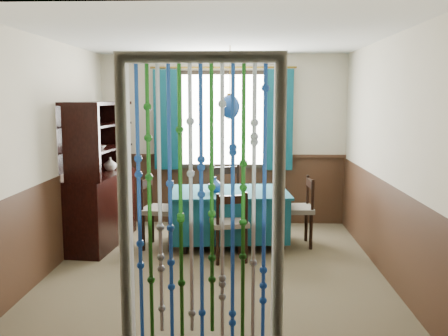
{
  "coord_description": "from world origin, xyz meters",
  "views": [
    {
      "loc": [
        0.29,
        -5.36,
        1.87
      ],
      "look_at": [
        0.06,
        0.57,
        1.03
      ],
      "focal_mm": 40.0,
      "sensor_mm": 36.0,
      "label": 1
    }
  ],
  "objects_px": {
    "vase_table": "(215,185)",
    "vase_sideboard": "(110,163)",
    "chair_near": "(230,224)",
    "chair_left": "(158,210)",
    "chair_far": "(230,196)",
    "pendant_lamp": "(230,107)",
    "chair_right": "(298,209)",
    "sideboard": "(100,196)",
    "dining_table": "(230,213)",
    "bowl_shelf": "(98,147)"
  },
  "relations": [
    {
      "from": "chair_far",
      "to": "sideboard",
      "type": "distance_m",
      "value": 1.8
    },
    {
      "from": "chair_near",
      "to": "pendant_lamp",
      "type": "height_order",
      "value": "pendant_lamp"
    },
    {
      "from": "chair_left",
      "to": "vase_sideboard",
      "type": "xyz_separation_m",
      "value": [
        -0.71,
        0.45,
        0.53
      ]
    },
    {
      "from": "sideboard",
      "to": "vase_table",
      "type": "xyz_separation_m",
      "value": [
        1.48,
        -0.06,
        0.16
      ]
    },
    {
      "from": "chair_near",
      "to": "chair_right",
      "type": "bearing_deg",
      "value": 23.76
    },
    {
      "from": "chair_near",
      "to": "vase_sideboard",
      "type": "relative_size",
      "value": 4.22
    },
    {
      "from": "chair_left",
      "to": "vase_table",
      "type": "relative_size",
      "value": 5.11
    },
    {
      "from": "chair_left",
      "to": "chair_right",
      "type": "relative_size",
      "value": 1.02
    },
    {
      "from": "chair_near",
      "to": "vase_table",
      "type": "bearing_deg",
      "value": 95.79
    },
    {
      "from": "chair_far",
      "to": "sideboard",
      "type": "bearing_deg",
      "value": 1.52
    },
    {
      "from": "bowl_shelf",
      "to": "chair_left",
      "type": "bearing_deg",
      "value": 7.53
    },
    {
      "from": "vase_table",
      "to": "vase_sideboard",
      "type": "relative_size",
      "value": 0.9
    },
    {
      "from": "sideboard",
      "to": "chair_right",
      "type": "bearing_deg",
      "value": 6.18
    },
    {
      "from": "chair_near",
      "to": "sideboard",
      "type": "relative_size",
      "value": 0.45
    },
    {
      "from": "chair_left",
      "to": "chair_right",
      "type": "bearing_deg",
      "value": 102.56
    },
    {
      "from": "sideboard",
      "to": "chair_near",
      "type": "bearing_deg",
      "value": -14.75
    },
    {
      "from": "pendant_lamp",
      "to": "vase_sideboard",
      "type": "xyz_separation_m",
      "value": [
        -1.61,
        0.32,
        -0.75
      ]
    },
    {
      "from": "chair_near",
      "to": "chair_far",
      "type": "height_order",
      "value": "chair_far"
    },
    {
      "from": "chair_near",
      "to": "sideboard",
      "type": "height_order",
      "value": "sideboard"
    },
    {
      "from": "sideboard",
      "to": "pendant_lamp",
      "type": "distance_m",
      "value": 2.02
    },
    {
      "from": "pendant_lamp",
      "to": "chair_far",
      "type": "bearing_deg",
      "value": 91.74
    },
    {
      "from": "bowl_shelf",
      "to": "vase_sideboard",
      "type": "height_order",
      "value": "bowl_shelf"
    },
    {
      "from": "chair_near",
      "to": "chair_left",
      "type": "xyz_separation_m",
      "value": [
        -0.91,
        0.51,
        0.04
      ]
    },
    {
      "from": "chair_left",
      "to": "bowl_shelf",
      "type": "bearing_deg",
      "value": -74.53
    },
    {
      "from": "dining_table",
      "to": "bowl_shelf",
      "type": "xyz_separation_m",
      "value": [
        -1.61,
        -0.22,
        0.86
      ]
    },
    {
      "from": "dining_table",
      "to": "chair_near",
      "type": "height_order",
      "value": "chair_near"
    },
    {
      "from": "chair_near",
      "to": "bowl_shelf",
      "type": "height_order",
      "value": "bowl_shelf"
    },
    {
      "from": "chair_left",
      "to": "pendant_lamp",
      "type": "distance_m",
      "value": 1.57
    },
    {
      "from": "chair_near",
      "to": "chair_far",
      "type": "distance_m",
      "value": 1.34
    },
    {
      "from": "dining_table",
      "to": "chair_left",
      "type": "distance_m",
      "value": 0.91
    },
    {
      "from": "sideboard",
      "to": "vase_table",
      "type": "relative_size",
      "value": 10.4
    },
    {
      "from": "chair_far",
      "to": "dining_table",
      "type": "bearing_deg",
      "value": 69.67
    },
    {
      "from": "sideboard",
      "to": "bowl_shelf",
      "type": "distance_m",
      "value": 0.68
    },
    {
      "from": "chair_left",
      "to": "pendant_lamp",
      "type": "xyz_separation_m",
      "value": [
        0.89,
        0.13,
        1.29
      ]
    },
    {
      "from": "chair_far",
      "to": "vase_sideboard",
      "type": "height_order",
      "value": "vase_sideboard"
    },
    {
      "from": "chair_left",
      "to": "bowl_shelf",
      "type": "distance_m",
      "value": 1.07
    },
    {
      "from": "dining_table",
      "to": "chair_left",
      "type": "relative_size",
      "value": 1.73
    },
    {
      "from": "dining_table",
      "to": "bowl_shelf",
      "type": "distance_m",
      "value": 1.83
    },
    {
      "from": "chair_right",
      "to": "pendant_lamp",
      "type": "bearing_deg",
      "value": 88.35
    },
    {
      "from": "sideboard",
      "to": "pendant_lamp",
      "type": "bearing_deg",
      "value": 6.05
    },
    {
      "from": "chair_near",
      "to": "sideboard",
      "type": "bearing_deg",
      "value": 146.2
    },
    {
      "from": "chair_right",
      "to": "vase_sideboard",
      "type": "xyz_separation_m",
      "value": [
        -2.47,
        0.31,
        0.54
      ]
    },
    {
      "from": "chair_far",
      "to": "pendant_lamp",
      "type": "xyz_separation_m",
      "value": [
        0.02,
        -0.7,
        1.27
      ]
    },
    {
      "from": "chair_far",
      "to": "chair_left",
      "type": "bearing_deg",
      "value": 21.49
    },
    {
      "from": "vase_table",
      "to": "bowl_shelf",
      "type": "bearing_deg",
      "value": -174.19
    },
    {
      "from": "bowl_shelf",
      "to": "vase_sideboard",
      "type": "xyz_separation_m",
      "value": [
        0.0,
        0.54,
        -0.26
      ]
    },
    {
      "from": "chair_far",
      "to": "chair_left",
      "type": "height_order",
      "value": "chair_far"
    },
    {
      "from": "vase_sideboard",
      "to": "sideboard",
      "type": "bearing_deg",
      "value": -100.13
    },
    {
      "from": "dining_table",
      "to": "chair_near",
      "type": "bearing_deg",
      "value": -93.52
    },
    {
      "from": "chair_left",
      "to": "chair_right",
      "type": "distance_m",
      "value": 1.77
    }
  ]
}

